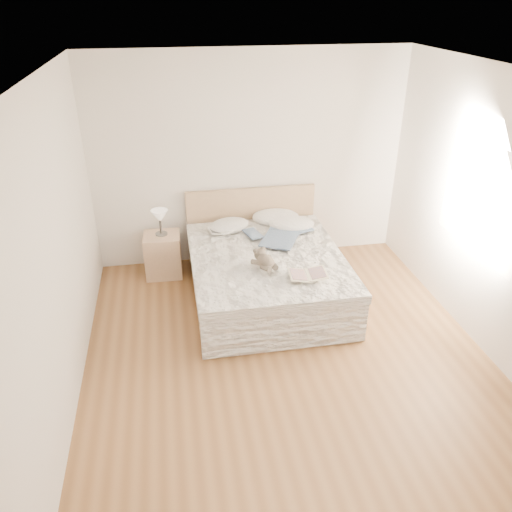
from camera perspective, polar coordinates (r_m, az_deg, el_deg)
name	(u,v)px	position (r m, az deg, el deg)	size (l,w,h in m)	color
floor	(288,358)	(5.13, 3.65, -11.50)	(4.00, 4.50, 0.00)	brown
ceiling	(299,76)	(3.99, 4.89, 19.83)	(4.00, 4.50, 0.00)	white
wall_back	(250,161)	(6.45, -0.71, 10.85)	(4.00, 0.02, 2.70)	silver
wall_front	(403,437)	(2.68, 16.49, -19.19)	(4.00, 0.02, 2.70)	silver
wall_left	(54,256)	(4.39, -22.05, -0.03)	(0.02, 4.50, 2.70)	silver
wall_right	(499,221)	(5.23, 25.99, 3.65)	(0.02, 4.50, 2.70)	silver
window	(482,199)	(5.41, 24.39, 5.94)	(0.02, 1.30, 1.10)	white
bed	(265,273)	(5.91, 1.06, -1.93)	(1.72, 2.14, 1.00)	tan
nightstand	(163,255)	(6.47, -10.57, 0.13)	(0.45, 0.40, 0.56)	tan
table_lamp	(160,217)	(6.27, -10.94, 4.38)	(0.24, 0.24, 0.33)	#504C46
pillow_left	(229,226)	(6.31, -3.13, 3.49)	(0.54, 0.38, 0.16)	silver
pillow_middle	(276,217)	(6.54, 2.29, 4.45)	(0.62, 0.43, 0.19)	white
pillow_right	(291,224)	(6.36, 4.05, 3.68)	(0.58, 0.40, 0.17)	white
blouse	(280,238)	(6.01, 2.77, 2.06)	(0.60, 0.64, 0.02)	#3B506C
photo_book	(221,231)	(6.19, -4.01, 2.84)	(0.30, 0.20, 0.02)	white
childrens_book	(308,275)	(5.26, 5.93, -2.16)	(0.42, 0.28, 0.03)	#FAEFC8
teddy_bear	(266,266)	(5.35, 1.12, -1.19)	(0.22, 0.31, 0.17)	brown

